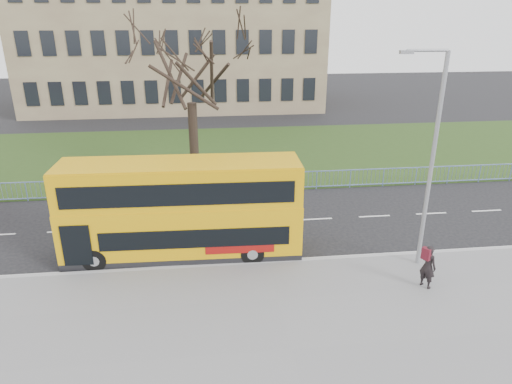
% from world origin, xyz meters
% --- Properties ---
extents(ground, '(120.00, 120.00, 0.00)m').
position_xyz_m(ground, '(0.00, 0.00, 0.00)').
color(ground, black).
rests_on(ground, ground).
extents(pavement, '(80.00, 10.50, 0.12)m').
position_xyz_m(pavement, '(0.00, -6.75, 0.06)').
color(pavement, slate).
rests_on(pavement, ground).
extents(kerb, '(80.00, 0.20, 0.14)m').
position_xyz_m(kerb, '(0.00, -1.55, 0.07)').
color(kerb, '#979799').
rests_on(kerb, ground).
extents(grass_verge, '(80.00, 15.40, 0.08)m').
position_xyz_m(grass_verge, '(0.00, 14.30, 0.04)').
color(grass_verge, '#253D16').
rests_on(grass_verge, ground).
extents(guard_railing, '(40.00, 0.12, 1.10)m').
position_xyz_m(guard_railing, '(0.00, 6.60, 0.55)').
color(guard_railing, '#738FCD').
rests_on(guard_railing, ground).
extents(bare_tree, '(7.41, 7.41, 10.59)m').
position_xyz_m(bare_tree, '(-3.00, 10.00, 5.37)').
color(bare_tree, black).
rests_on(bare_tree, grass_verge).
extents(civic_building, '(30.00, 15.00, 14.00)m').
position_xyz_m(civic_building, '(-5.00, 35.00, 7.00)').
color(civic_building, '#7F6850').
rests_on(civic_building, ground).
extents(yellow_bus, '(9.67, 2.59, 4.02)m').
position_xyz_m(yellow_bus, '(-3.36, -0.34, 2.16)').
color(yellow_bus, '#E1A309').
rests_on(yellow_bus, ground).
extents(pedestrian, '(0.67, 0.73, 1.67)m').
position_xyz_m(pedestrian, '(5.52, -3.99, 0.96)').
color(pedestrian, black).
rests_on(pedestrian, pavement).
extents(street_lamp, '(1.75, 0.27, 8.26)m').
position_xyz_m(street_lamp, '(5.90, -2.32, 4.65)').
color(street_lamp, gray).
rests_on(street_lamp, pavement).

